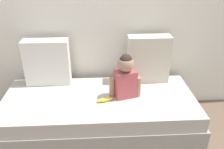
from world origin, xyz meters
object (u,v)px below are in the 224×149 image
throw_pillow_left (47,62)px  throw_pillow_right (148,59)px  toddler (125,76)px  banana (105,100)px  couch (100,114)px

throw_pillow_left → throw_pillow_right: 1.09m
throw_pillow_right → toddler: bearing=-130.8°
throw_pillow_left → throw_pillow_right: size_ratio=0.95×
throw_pillow_left → toddler: bearing=-22.3°
banana → throw_pillow_right: bearing=40.3°
toddler → couch: bearing=179.9°
throw_pillow_right → banana: throw_pillow_right is taller
throw_pillow_left → couch: bearing=-31.2°
couch → throw_pillow_left: size_ratio=4.00×
couch → throw_pillow_left: 0.79m
couch → throw_pillow_right: (0.54, 0.33, 0.47)m
throw_pillow_right → toddler: (-0.28, -0.33, -0.03)m
couch → banana: banana is taller
throw_pillow_right → toddler: size_ratio=1.14×
throw_pillow_left → banana: throw_pillow_left is taller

